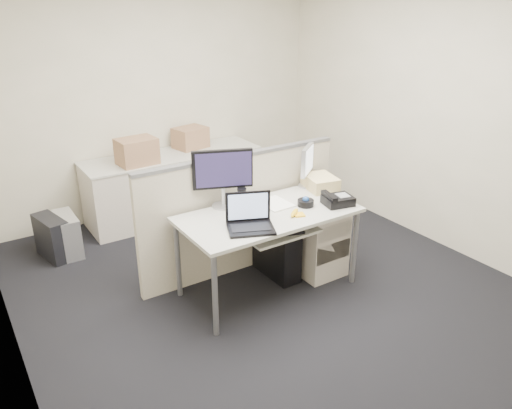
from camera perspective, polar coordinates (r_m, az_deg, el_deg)
floor at (r=4.50m, az=1.36°, el=-9.55°), size 4.00×4.50×0.01m
wall_back at (r=5.88m, az=-11.25°, el=12.12°), size 4.00×0.02×2.70m
wall_right at (r=5.31m, az=19.94°, el=10.06°), size 0.02×4.50×2.70m
desk at (r=4.18m, az=1.45°, el=-1.78°), size 1.50×0.75×0.73m
keyboard_tray at (r=4.06m, az=2.88°, el=-3.23°), size 0.62×0.32×0.02m
drawer_pedestal at (r=4.66m, az=6.66°, el=-3.80°), size 0.40×0.55×0.65m
cubicle_partition at (r=4.56m, az=-1.72°, el=-1.13°), size 2.00×0.06×1.10m
back_counter at (r=5.86m, az=-9.31°, el=2.15°), size 2.00×0.60×0.72m
monitor_main at (r=4.19m, az=-3.82°, el=2.95°), size 0.54×0.37×0.51m
monitor_small at (r=4.68m, az=5.85°, el=4.31°), size 0.35×0.32×0.39m
laptop at (r=3.80m, az=-0.61°, el=-1.10°), size 0.43×0.38×0.27m
trackball at (r=4.30m, az=5.69°, el=0.19°), size 0.14×0.14×0.05m
desk_phone at (r=4.35m, az=9.34°, el=0.46°), size 0.28×0.25×0.08m
paper_stack at (r=4.32m, az=2.20°, el=0.10°), size 0.24×0.30×0.01m
sticky_pad at (r=4.11m, az=4.95°, el=-1.17°), size 0.11×0.11×0.01m
travel_mug at (r=4.22m, az=-1.63°, el=0.68°), size 0.10×0.10×0.16m
banana at (r=4.11m, az=4.41°, el=-0.94°), size 0.16×0.14×0.04m
cellphone at (r=4.23m, az=-1.75°, el=-0.40°), size 0.08×0.11×0.01m
manila_folders at (r=4.68m, az=7.37°, el=2.51°), size 0.32×0.37×0.12m
keyboard at (r=4.03m, az=2.29°, el=-3.10°), size 0.47×0.30×0.02m
pc_tower_desk at (r=4.59m, az=2.36°, el=-5.45°), size 0.21×0.50×0.46m
pc_tower_spare_dark at (r=5.28m, az=-22.28°, el=-3.52°), size 0.27×0.48×0.42m
pc_tower_spare_silver at (r=5.31m, az=-20.70°, el=-3.20°), size 0.18×0.44×0.41m
cardboard_box_left at (r=5.44m, az=-13.45°, el=5.83°), size 0.42×0.32×0.30m
cardboard_box_right at (r=5.93m, az=-7.50°, el=7.49°), size 0.41×0.35×0.26m
red_binder at (r=5.44m, az=-14.49°, el=5.47°), size 0.12×0.28×0.25m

